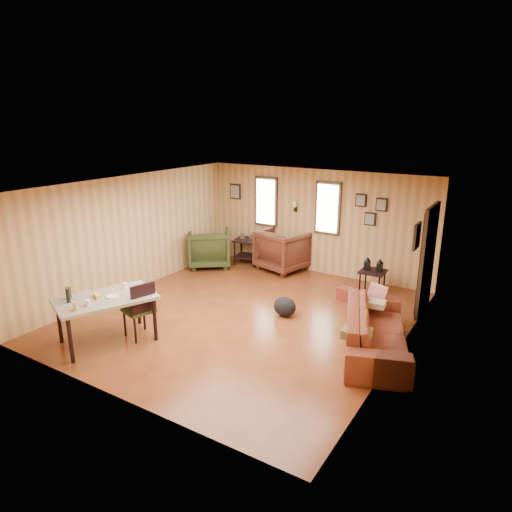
{
  "coord_description": "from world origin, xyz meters",
  "views": [
    {
      "loc": [
        4.24,
        -6.43,
        3.5
      ],
      "look_at": [
        0.0,
        0.4,
        1.05
      ],
      "focal_mm": 32.0,
      "sensor_mm": 36.0,
      "label": 1
    }
  ],
  "objects_px": {
    "recliner_green": "(209,246)",
    "end_table": "(247,247)",
    "sofa": "(377,323)",
    "dining_table": "(104,301)",
    "recliner_brown": "(283,248)",
    "side_table": "(373,269)"
  },
  "relations": [
    {
      "from": "recliner_brown",
      "to": "dining_table",
      "type": "height_order",
      "value": "recliner_brown"
    },
    {
      "from": "sofa",
      "to": "side_table",
      "type": "distance_m",
      "value": 2.4
    },
    {
      "from": "sofa",
      "to": "recliner_green",
      "type": "relative_size",
      "value": 2.34
    },
    {
      "from": "sofa",
      "to": "recliner_brown",
      "type": "bearing_deg",
      "value": 29.28
    },
    {
      "from": "sofa",
      "to": "recliner_green",
      "type": "height_order",
      "value": "recliner_green"
    },
    {
      "from": "sofa",
      "to": "side_table",
      "type": "relative_size",
      "value": 2.96
    },
    {
      "from": "sofa",
      "to": "recliner_green",
      "type": "distance_m",
      "value": 5.18
    },
    {
      "from": "end_table",
      "to": "side_table",
      "type": "distance_m",
      "value": 3.31
    },
    {
      "from": "end_table",
      "to": "side_table",
      "type": "height_order",
      "value": "side_table"
    },
    {
      "from": "recliner_green",
      "to": "end_table",
      "type": "height_order",
      "value": "recliner_green"
    },
    {
      "from": "sofa",
      "to": "recliner_green",
      "type": "xyz_separation_m",
      "value": [
        -4.78,
        2.0,
        0.04
      ]
    },
    {
      "from": "sofa",
      "to": "dining_table",
      "type": "height_order",
      "value": "dining_table"
    },
    {
      "from": "sofa",
      "to": "dining_table",
      "type": "distance_m",
      "value": 4.29
    },
    {
      "from": "sofa",
      "to": "end_table",
      "type": "relative_size",
      "value": 3.02
    },
    {
      "from": "recliner_brown",
      "to": "recliner_green",
      "type": "relative_size",
      "value": 1.07
    },
    {
      "from": "sofa",
      "to": "side_table",
      "type": "bearing_deg",
      "value": -0.41
    },
    {
      "from": "end_table",
      "to": "recliner_green",
      "type": "bearing_deg",
      "value": -137.34
    },
    {
      "from": "end_table",
      "to": "dining_table",
      "type": "xyz_separation_m",
      "value": [
        0.31,
        -4.67,
        0.27
      ]
    },
    {
      "from": "end_table",
      "to": "dining_table",
      "type": "bearing_deg",
      "value": -86.17
    },
    {
      "from": "recliner_green",
      "to": "end_table",
      "type": "relative_size",
      "value": 1.29
    },
    {
      "from": "recliner_brown",
      "to": "side_table",
      "type": "xyz_separation_m",
      "value": [
        2.31,
        -0.43,
        0.0
      ]
    },
    {
      "from": "recliner_brown",
      "to": "end_table",
      "type": "relative_size",
      "value": 1.38
    }
  ]
}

